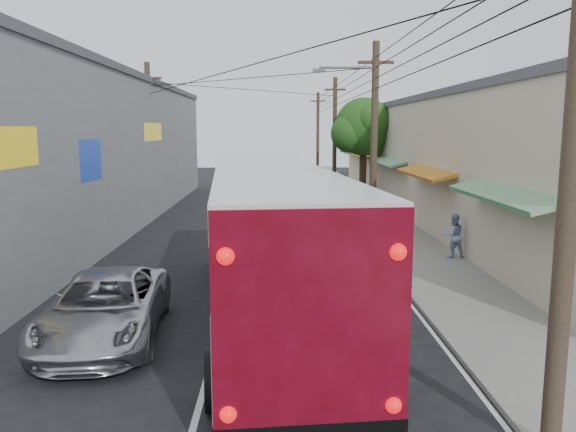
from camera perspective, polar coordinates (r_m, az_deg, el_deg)
The scene contains 13 objects.
ground at distance 10.48m, azimuth -8.69°, elevation -17.52°, with size 120.00×120.00×0.00m, color black.
sidewalk at distance 30.12m, azimuth 8.70°, elevation -0.04°, with size 3.00×80.00×0.12m, color slate.
building_right at distance 32.81m, azimuth 16.01°, elevation 5.87°, with size 7.09×40.00×6.25m.
building_left at distance 29.03m, azimuth -21.11°, elevation 6.28°, with size 7.20×36.00×7.25m.
utility_poles at distance 29.70m, azimuth 2.29°, elevation 7.82°, with size 11.80×45.28×8.00m.
street_tree at distance 35.76m, azimuth 7.80°, elevation 8.78°, with size 4.40×4.00×6.60m.
coach_bus at distance 13.69m, azimuth -1.71°, elevation -2.65°, with size 3.87×13.00×3.69m.
jeepney at distance 13.25m, azimuth -18.06°, elevation -8.80°, with size 2.40×5.20×1.45m, color #BAB9C0.
parked_suv at distance 24.44m, azimuth 5.11°, elevation -0.45°, with size 2.02×4.96×1.44m, color #929299.
parked_car_mid at distance 32.34m, azimuth 4.61°, elevation 1.93°, with size 1.85×4.59×1.56m, color black.
parked_car_far at distance 39.28m, azimuth 3.58°, elevation 3.20°, with size 1.74×4.98×1.64m, color black.
pedestrian_near at distance 22.42m, azimuth 9.29°, elevation -0.59°, with size 0.65×0.43×1.80m, color #D06E92.
pedestrian_far at distance 20.73m, azimuth 16.46°, elevation -1.92°, with size 0.77×0.60×1.58m, color #91A1D4.
Camera 1 is at (1.31, -9.31, 4.63)m, focal length 35.00 mm.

